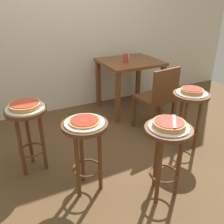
% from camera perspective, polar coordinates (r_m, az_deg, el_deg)
% --- Properties ---
extents(ground_plane, '(6.00, 6.00, 0.00)m').
position_cam_1_polar(ground_plane, '(2.72, 2.17, -11.23)').
color(ground_plane, brown).
extents(back_wall, '(6.00, 0.10, 3.00)m').
position_cam_1_polar(back_wall, '(3.71, -10.73, 23.18)').
color(back_wall, beige).
rests_on(back_wall, ground_plane).
extents(stool_foreground, '(0.38, 0.38, 0.68)m').
position_cam_1_polar(stool_foreground, '(2.09, 12.42, -7.76)').
color(stool_foreground, '#5B3319').
rests_on(stool_foreground, ground_plane).
extents(serving_plate_foreground, '(0.32, 0.32, 0.01)m').
position_cam_1_polar(serving_plate_foreground, '(2.00, 12.91, -3.39)').
color(serving_plate_foreground, silver).
rests_on(serving_plate_foreground, stool_foreground).
extents(pizza_foreground, '(0.26, 0.26, 0.05)m').
position_cam_1_polar(pizza_foreground, '(1.99, 12.99, -2.67)').
color(pizza_foreground, tan).
rests_on(pizza_foreground, serving_plate_foreground).
extents(stool_middle, '(0.38, 0.38, 0.68)m').
position_cam_1_polar(stool_middle, '(2.12, -6.09, -6.80)').
color(stool_middle, '#5B3319').
rests_on(stool_middle, ground_plane).
extents(serving_plate_middle, '(0.33, 0.33, 0.01)m').
position_cam_1_polar(serving_plate_middle, '(2.03, -6.33, -2.44)').
color(serving_plate_middle, white).
rests_on(serving_plate_middle, stool_middle).
extents(pizza_middle, '(0.26, 0.26, 0.02)m').
position_cam_1_polar(pizza_middle, '(2.02, -6.35, -2.04)').
color(pizza_middle, tan).
rests_on(pizza_middle, serving_plate_middle).
extents(stool_leftside, '(0.38, 0.38, 0.68)m').
position_cam_1_polar(stool_leftside, '(2.82, 17.32, 0.74)').
color(stool_leftside, '#5B3319').
rests_on(stool_leftside, ground_plane).
extents(serving_plate_leftside, '(0.32, 0.32, 0.01)m').
position_cam_1_polar(serving_plate_leftside, '(2.75, 17.81, 4.19)').
color(serving_plate_leftside, silver).
rests_on(serving_plate_leftside, stool_leftside).
extents(pizza_leftside, '(0.23, 0.23, 0.05)m').
position_cam_1_polar(pizza_leftside, '(2.74, 17.89, 4.74)').
color(pizza_leftside, '#B78442').
rests_on(pizza_leftside, serving_plate_leftside).
extents(stool_rear, '(0.38, 0.38, 0.68)m').
position_cam_1_polar(stool_rear, '(2.48, -18.67, -2.92)').
color(stool_rear, '#5B3319').
rests_on(stool_rear, ground_plane).
extents(serving_plate_rear, '(0.35, 0.35, 0.01)m').
position_cam_1_polar(serving_plate_rear, '(2.41, -19.27, 0.90)').
color(serving_plate_rear, silver).
rests_on(serving_plate_rear, stool_rear).
extents(pizza_rear, '(0.29, 0.29, 0.05)m').
position_cam_1_polar(pizza_rear, '(2.40, -19.37, 1.52)').
color(pizza_rear, tan).
rests_on(pizza_rear, serving_plate_rear).
extents(dining_table, '(0.82, 0.74, 0.76)m').
position_cam_1_polar(dining_table, '(3.67, 4.06, 9.67)').
color(dining_table, brown).
rests_on(dining_table, ground_plane).
extents(cup_near_edge, '(0.07, 0.07, 0.12)m').
position_cam_1_polar(cup_near_edge, '(3.52, 3.18, 12.27)').
color(cup_near_edge, red).
rests_on(cup_near_edge, dining_table).
extents(condiment_shaker, '(0.04, 0.04, 0.07)m').
position_cam_1_polar(condiment_shaker, '(3.68, 3.60, 12.47)').
color(condiment_shaker, white).
rests_on(condiment_shaker, dining_table).
extents(wooden_chair, '(0.44, 0.44, 0.85)m').
position_cam_1_polar(wooden_chair, '(3.14, 10.56, 3.37)').
color(wooden_chair, '#5B3319').
rests_on(wooden_chair, ground_plane).
extents(pizza_server_knife, '(0.15, 0.19, 0.01)m').
position_cam_1_polar(pizza_server_knife, '(1.98, 14.10, -2.04)').
color(pizza_server_knife, silver).
rests_on(pizza_server_knife, pizza_foreground).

